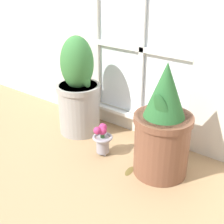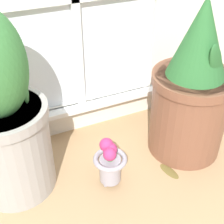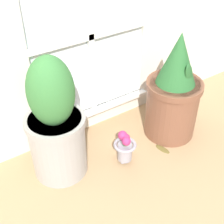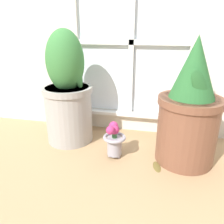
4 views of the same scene
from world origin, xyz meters
TOP-DOWN VIEW (x-y plane):
  - ground_plane at (0.00, 0.00)m, footprint 10.00×10.00m
  - potted_plant_left at (-0.39, 0.26)m, footprint 0.34×0.34m
  - potted_plant_right at (0.39, 0.16)m, footprint 0.36×0.36m
  - flower_vase at (-0.03, 0.10)m, footprint 0.14×0.14m
  - fallen_leaf at (0.24, 0.05)m, footprint 0.06×0.12m

SIDE VIEW (x-z plane):
  - ground_plane at x=0.00m, z-range 0.00..0.00m
  - fallen_leaf at x=0.24m, z-range 0.00..0.01m
  - flower_vase at x=-0.03m, z-range 0.01..0.24m
  - potted_plant_right at x=0.39m, z-range -0.05..0.68m
  - potted_plant_left at x=-0.39m, z-range -0.04..0.72m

